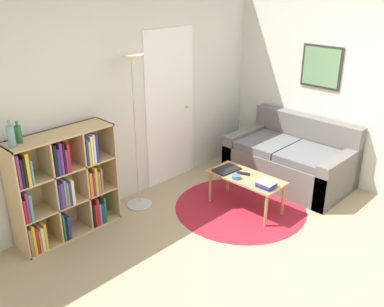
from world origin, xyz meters
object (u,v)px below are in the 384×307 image
Objects in this scene: bottle_left at (11,136)px; laptop at (227,169)px; coffee_table at (246,180)px; floor_lamp at (133,90)px; bowl at (236,177)px; couch at (292,160)px; bottle_middle at (18,134)px; bookshelf at (62,187)px.

laptop is at bearing -19.09° from bottle_left.
floor_lamp is at bearing 130.77° from coffee_table.
coffee_table is 0.16m from bowl.
couch is 7.41× the size of bottle_middle.
bottle_left is 1.21× the size of bottle_middle.
bowl is (-0.13, 0.05, 0.07)m from coffee_table.
bottle_middle is at bearing 158.80° from laptop.
coffee_table is at bearing -30.98° from bookshelf.
bowl is at bearing -113.87° from laptop.
laptop is 2.47m from bottle_left.
bowl is at bearing -31.68° from bookshelf.
couch is at bearing -18.73° from bottle_middle.
bottle_left reaches higher than bookshelf.
bookshelf reaches higher than bowl.
bottle_middle is at bearing 174.71° from floor_lamp.
bottle_middle is at bearing 152.80° from coffee_table.
floor_lamp is 1.54m from bowl.
bottle_left is at bearing 160.91° from laptop.
laptop reaches higher than coffee_table.
bottle_left reaches higher than coffee_table.
laptop is at bearing -40.58° from floor_lamp.
coffee_table is 2.61m from bottle_left.
bookshelf is at bearing 148.32° from bowl.
bookshelf is 0.82m from bottle_left.
coffee_table is (1.78, -1.07, -0.20)m from bookshelf.
bowl reaches higher than coffee_table.
bookshelf is at bearing -4.37° from bottle_middle.
floor_lamp is 1.40m from bottle_left.
bottle_middle is (-2.13, 1.10, 0.87)m from coffee_table.
bowl is at bearing -52.45° from floor_lamp.
bottle_left is at bearing 154.95° from coffee_table.
floor_lamp is 1.31m from bottle_middle.
couch reaches higher than laptop.
floor_lamp is at bearing -5.29° from bottle_middle.
bottle_left is (-0.44, -0.03, 0.69)m from bookshelf.
floor_lamp is 2.02× the size of coffee_table.
couch is 1.11m from laptop.
bottle_middle is at bearing 31.03° from bottle_left.
couch is at bearing 1.11° from coffee_table.
bookshelf is at bearing 3.72° from bottle_left.
bottle_middle reaches higher than bookshelf.
bottle_middle reaches higher than couch.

